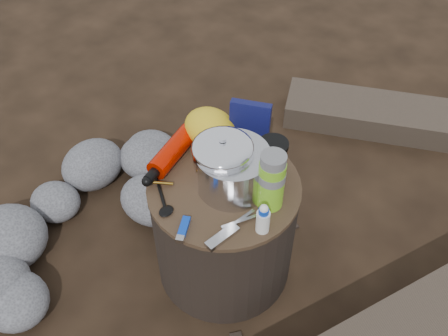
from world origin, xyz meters
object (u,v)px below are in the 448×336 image
Objects in this scene: stump at (224,228)px; travel_mug at (272,159)px; fuel_bottle at (173,151)px; camping_pot at (223,162)px; thermos at (271,181)px.

travel_mug is at bearing 55.82° from stump.
travel_mug is (0.27, 0.13, 0.03)m from fuel_bottle.
stump is at bearing -124.18° from travel_mug.
stump is 3.64× the size of travel_mug.
fuel_bottle is (-0.18, -0.01, -0.05)m from camping_pot.
fuel_bottle is at bearing -155.07° from travel_mug.
stump is 0.30m from fuel_bottle.
thermos is 1.49× the size of travel_mug.
stump is at bearing -34.79° from camping_pot.
travel_mug is at bearing 121.53° from thermos.
stump is 0.33m from thermos.
fuel_bottle is 0.30m from travel_mug.
thermos reaches higher than camping_pot.
fuel_bottle is at bearing -178.37° from stump.
stump is at bearing -8.20° from fuel_bottle.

